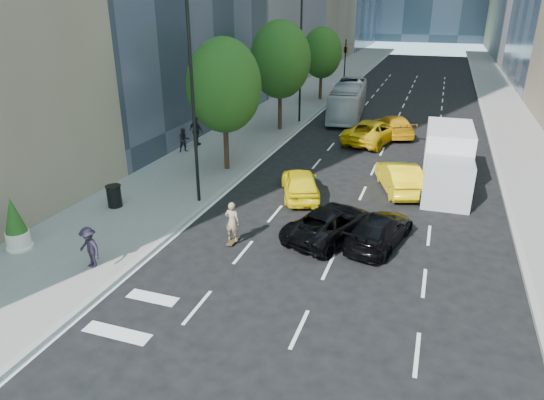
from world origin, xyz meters
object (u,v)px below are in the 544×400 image
at_px(skateboarder, 232,224).
at_px(black_sedan_lincoln, 331,223).
at_px(box_truck, 447,160).
at_px(trash_can, 114,196).
at_px(planter_shrub, 15,225).
at_px(city_bus, 348,100).
at_px(black_sedan_mercedes, 379,230).

height_order(skateboarder, black_sedan_lincoln, skateboarder).
bearing_deg(box_truck, trash_can, -152.72).
xyz_separation_m(box_truck, planter_shrub, (-15.99, -13.08, -0.41)).
relative_size(city_bus, planter_shrub, 4.74).
xyz_separation_m(black_sedan_mercedes, box_truck, (2.47, 7.72, 0.95)).
bearing_deg(planter_shrub, trash_can, 78.08).
height_order(city_bus, planter_shrub, city_bus).
xyz_separation_m(black_sedan_mercedes, planter_shrub, (-13.53, -5.36, 0.55)).
xyz_separation_m(trash_can, planter_shrub, (-1.03, -4.86, 0.53)).
bearing_deg(skateboarder, black_sedan_mercedes, -160.07).
bearing_deg(city_bus, skateboarder, -95.16).
height_order(black_sedan_lincoln, trash_can, black_sedan_lincoln).
distance_m(trash_can, planter_shrub, 4.99).
bearing_deg(black_sedan_mercedes, black_sedan_lincoln, 14.32).
relative_size(black_sedan_mercedes, trash_can, 4.34).
height_order(black_sedan_mercedes, city_bus, city_bus).
relative_size(black_sedan_mercedes, planter_shrub, 2.03).
distance_m(black_sedan_mercedes, city_bus, 23.76).
xyz_separation_m(black_sedan_lincoln, box_truck, (4.49, 7.77, 0.93)).
bearing_deg(trash_can, planter_shrub, -101.92).
xyz_separation_m(city_bus, box_truck, (8.19, -15.32, 0.15)).
distance_m(skateboarder, box_truck, 12.67).
bearing_deg(trash_can, skateboarder, -11.76).
distance_m(city_bus, trash_can, 24.51).
distance_m(skateboarder, black_sedan_lincoln, 4.15).
height_order(black_sedan_mercedes, trash_can, black_sedan_mercedes).
bearing_deg(city_bus, black_sedan_mercedes, -81.20).
relative_size(black_sedan_lincoln, city_bus, 0.46).
relative_size(skateboarder, city_bus, 0.17).
bearing_deg(box_truck, planter_shrub, -142.22).
bearing_deg(black_sedan_lincoln, box_truck, -99.64).
bearing_deg(trash_can, black_sedan_lincoln, 2.48).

